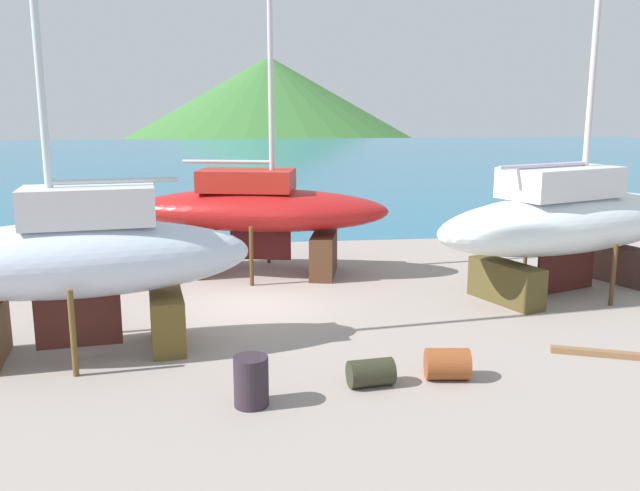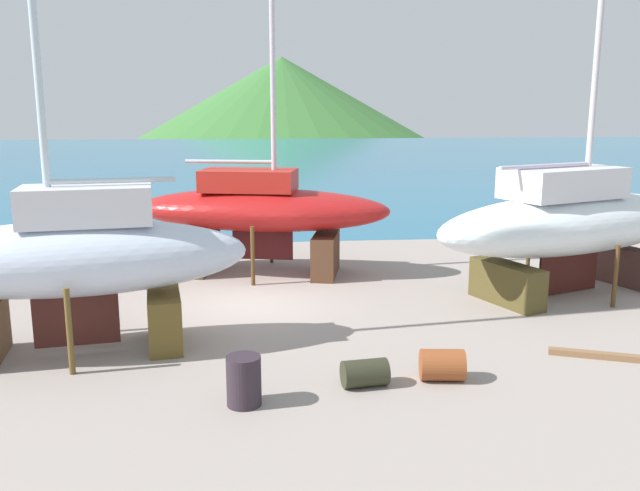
% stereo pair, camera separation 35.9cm
% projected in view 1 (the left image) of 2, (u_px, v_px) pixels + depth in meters
% --- Properties ---
extents(ground_plane, '(44.92, 44.92, 0.00)m').
position_uv_depth(ground_plane, '(253.00, 341.00, 15.31)').
color(ground_plane, gray).
extents(sea_water, '(129.96, 84.07, 0.01)m').
position_uv_depth(sea_water, '(242.00, 159.00, 67.10)').
color(sea_water, '#246A8E').
rests_on(sea_water, ground).
extents(headland_hill, '(132.14, 132.14, 36.58)m').
position_uv_depth(headland_hill, '(270.00, 125.00, 186.14)').
color(headland_hill, '#3A7033').
rests_on(headland_hill, ground).
extents(sailboat_mid_port, '(9.54, 6.02, 14.78)m').
position_uv_depth(sailboat_mid_port, '(569.00, 221.00, 18.96)').
color(sailboat_mid_port, '#4C2F2A').
rests_on(sailboat_mid_port, ground).
extents(sailboat_large_starboard, '(8.43, 4.35, 14.21)m').
position_uv_depth(sailboat_large_starboard, '(259.00, 211.00, 21.08)').
color(sailboat_large_starboard, '#523220').
rests_on(sailboat_large_starboard, ground).
extents(sailboat_far_slipway, '(7.63, 3.33, 13.02)m').
position_uv_depth(sailboat_far_slipway, '(75.00, 259.00, 14.10)').
color(sailboat_far_slipway, brown).
rests_on(sailboat_far_slipway, ground).
extents(worker, '(0.48, 0.48, 1.66)m').
position_uv_depth(worker, '(610.00, 231.00, 24.10)').
color(worker, maroon).
rests_on(worker, ground).
extents(barrel_rust_near, '(0.76, 0.76, 0.91)m').
position_uv_depth(barrel_rust_near, '(251.00, 381.00, 11.94)').
color(barrel_rust_near, '#2E232C').
rests_on(barrel_rust_near, ground).
extents(barrel_tipped_left, '(0.81, 0.81, 0.92)m').
position_uv_depth(barrel_tipped_left, '(4.00, 281.00, 18.71)').
color(barrel_tipped_left, olive).
rests_on(barrel_tipped_left, ground).
extents(barrel_rust_far, '(0.91, 0.71, 0.61)m').
position_uv_depth(barrel_rust_far, '(447.00, 364.00, 13.13)').
color(barrel_rust_far, brown).
rests_on(barrel_rust_far, ground).
extents(barrel_tipped_right, '(0.92, 0.63, 0.53)m').
position_uv_depth(barrel_tipped_right, '(371.00, 373.00, 12.82)').
color(barrel_tipped_right, '#2D2F1E').
rests_on(barrel_tipped_right, ground).
extents(timber_short_cross, '(2.18, 1.02, 0.13)m').
position_uv_depth(timber_short_cross, '(606.00, 354.00, 14.34)').
color(timber_short_cross, brown).
rests_on(timber_short_cross, ground).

